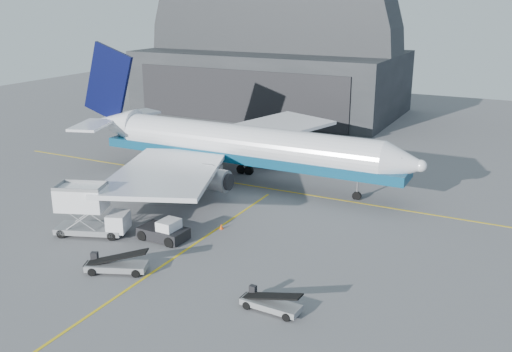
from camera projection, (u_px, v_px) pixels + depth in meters
The scene contains 9 objects.
ground at pixel (181, 253), 51.28m from camera, with size 200.00×200.00×0.00m, color #565659.
taxi_lines at pixel (247, 209), 62.05m from camera, with size 80.00×42.12×0.02m.
hangar at pixel (272, 63), 113.19m from camera, with size 50.00×28.30×28.00m.
airliner at pixel (233, 144), 70.51m from camera, with size 47.16×45.73×16.55m.
catering_truck at pixel (89, 211), 54.61m from camera, with size 7.41×4.82×4.78m.
pushback_tug at pixel (165, 232), 53.97m from camera, with size 4.70×2.89×2.12m.
belt_loader_a at pixel (116, 265), 47.59m from camera, with size 5.41×3.55×2.05m.
belt_loader_b at pixel (270, 303), 41.75m from camera, with size 4.83×1.87×1.83m.
traffic_cone at pixel (221, 227), 56.59m from camera, with size 0.36×0.36×0.52m.
Camera 1 is at (27.25, -38.71, 21.95)m, focal length 40.00 mm.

